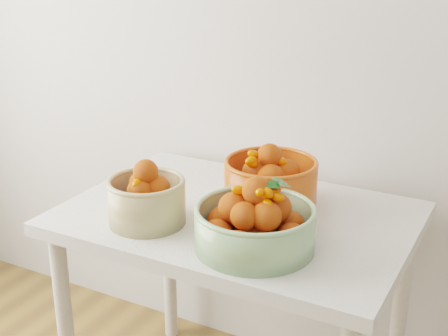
{
  "coord_description": "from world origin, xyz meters",
  "views": [
    {
      "loc": [
        0.44,
        0.12,
        1.51
      ],
      "look_at": [
        -0.3,
        1.51,
        0.92
      ],
      "focal_mm": 50.0,
      "sensor_mm": 36.0,
      "label": 1
    }
  ],
  "objects": [
    {
      "name": "bowl_green",
      "position": [
        -0.17,
        1.43,
        0.82
      ],
      "size": [
        0.41,
        0.41,
        0.2
      ],
      "rotation": [
        0.0,
        0.0,
        -0.39
      ],
      "color": "#8DB37F",
      "rests_on": "table"
    },
    {
      "name": "bowl_cream",
      "position": [
        -0.5,
        1.42,
        0.82
      ],
      "size": [
        0.29,
        0.29,
        0.19
      ],
      "rotation": [
        0.0,
        0.0,
        0.42
      ],
      "color": "tan",
      "rests_on": "table"
    },
    {
      "name": "bowl_orange",
      "position": [
        -0.24,
        1.68,
        0.83
      ],
      "size": [
        0.3,
        0.3,
        0.2
      ],
      "rotation": [
        0.0,
        0.0,
        0.1
      ],
      "color": "#D74715",
      "rests_on": "table"
    },
    {
      "name": "table",
      "position": [
        -0.3,
        1.6,
        0.65
      ],
      "size": [
        1.0,
        0.7,
        0.75
      ],
      "color": "silver",
      "rests_on": "ground"
    }
  ]
}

